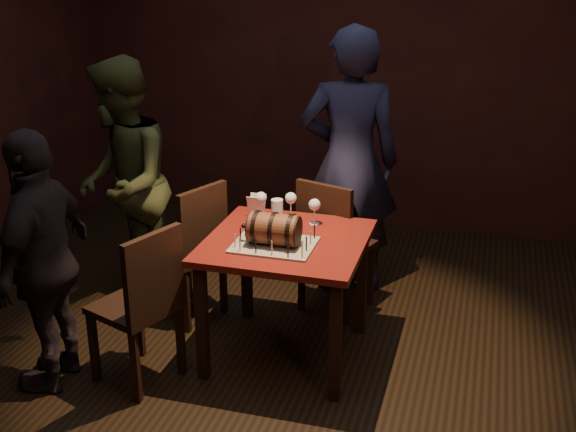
# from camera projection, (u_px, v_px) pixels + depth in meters

# --- Properties ---
(room_shell) EXTENTS (5.04, 5.04, 2.80)m
(room_shell) POSITION_uv_depth(u_px,v_px,m) (280.00, 137.00, 3.71)
(room_shell) COLOR black
(room_shell) RESTS_ON ground
(pub_table) EXTENTS (0.90, 0.90, 0.75)m
(pub_table) POSITION_uv_depth(u_px,v_px,m) (286.00, 257.00, 4.16)
(pub_table) COLOR #54110E
(pub_table) RESTS_ON ground
(cake_board) EXTENTS (0.45, 0.35, 0.01)m
(cake_board) POSITION_uv_depth(u_px,v_px,m) (274.00, 245.00, 4.02)
(cake_board) COLOR gray
(cake_board) RESTS_ON pub_table
(barrel_cake) EXTENTS (0.33, 0.19, 0.19)m
(barrel_cake) POSITION_uv_depth(u_px,v_px,m) (274.00, 229.00, 3.99)
(barrel_cake) COLOR brown
(barrel_cake) RESTS_ON cake_board
(birthday_candles) EXTENTS (0.40, 0.30, 0.09)m
(birthday_candles) POSITION_uv_depth(u_px,v_px,m) (274.00, 237.00, 4.01)
(birthday_candles) COLOR #E7CD8A
(birthday_candles) RESTS_ON cake_board
(wine_glass_left) EXTENTS (0.07, 0.07, 0.16)m
(wine_glass_left) POSITION_uv_depth(u_px,v_px,m) (261.00, 199.00, 4.41)
(wine_glass_left) COLOR silver
(wine_glass_left) RESTS_ON pub_table
(wine_glass_mid) EXTENTS (0.07, 0.07, 0.16)m
(wine_glass_mid) POSITION_uv_depth(u_px,v_px,m) (291.00, 199.00, 4.41)
(wine_glass_mid) COLOR silver
(wine_glass_mid) RESTS_ON pub_table
(wine_glass_right) EXTENTS (0.07, 0.07, 0.16)m
(wine_glass_right) POSITION_uv_depth(u_px,v_px,m) (315.00, 206.00, 4.30)
(wine_glass_right) COLOR silver
(wine_glass_right) RESTS_ON pub_table
(pint_of_ale) EXTENTS (0.07, 0.07, 0.15)m
(pint_of_ale) POSITION_uv_depth(u_px,v_px,m) (277.00, 212.00, 4.33)
(pint_of_ale) COLOR silver
(pint_of_ale) RESTS_ON pub_table
(menu_card) EXTENTS (0.10, 0.05, 0.13)m
(menu_card) POSITION_uv_depth(u_px,v_px,m) (256.00, 206.00, 4.45)
(menu_card) COLOR white
(menu_card) RESTS_ON pub_table
(chair_back) EXTENTS (0.51, 0.51, 0.93)m
(chair_back) POSITION_uv_depth(u_px,v_px,m) (331.00, 240.00, 4.70)
(chair_back) COLOR black
(chair_back) RESTS_ON ground
(chair_left_rear) EXTENTS (0.52, 0.52, 0.93)m
(chair_left_rear) POSITION_uv_depth(u_px,v_px,m) (193.00, 245.00, 4.62)
(chair_left_rear) COLOR black
(chair_left_rear) RESTS_ON ground
(chair_left_front) EXTENTS (0.52, 0.52, 0.93)m
(chair_left_front) POSITION_uv_depth(u_px,v_px,m) (144.00, 299.00, 3.91)
(chair_left_front) COLOR black
(chair_left_front) RESTS_ON ground
(person_back) EXTENTS (0.75, 0.57, 1.86)m
(person_back) POSITION_uv_depth(u_px,v_px,m) (350.00, 162.00, 4.93)
(person_back) COLOR #1A1B34
(person_back) RESTS_ON ground
(person_left_rear) EXTENTS (0.90, 1.00, 1.67)m
(person_left_rear) POSITION_uv_depth(u_px,v_px,m) (123.00, 185.00, 4.77)
(person_left_rear) COLOR #363E1F
(person_left_rear) RESTS_ON ground
(person_left_front) EXTENTS (0.42, 0.88, 1.47)m
(person_left_front) POSITION_uv_depth(u_px,v_px,m) (44.00, 261.00, 3.87)
(person_left_front) COLOR black
(person_left_front) RESTS_ON ground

